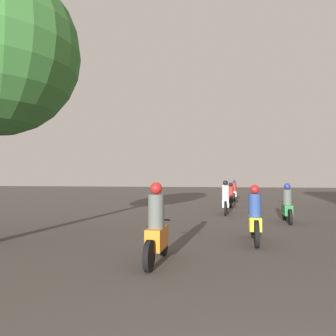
# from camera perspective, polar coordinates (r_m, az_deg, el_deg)

# --- Properties ---
(motorcycle_orange) EXTENTS (0.60, 1.85, 1.61)m
(motorcycle_orange) POSITION_cam_1_polar(r_m,az_deg,el_deg) (6.64, -1.97, -10.87)
(motorcycle_orange) COLOR black
(motorcycle_orange) RESTS_ON ground_plane
(motorcycle_yellow) EXTENTS (0.60, 2.08, 1.52)m
(motorcycle_yellow) POSITION_cam_1_polar(r_m,az_deg,el_deg) (9.00, 14.88, -8.62)
(motorcycle_yellow) COLOR black
(motorcycle_yellow) RESTS_ON ground_plane
(motorcycle_green) EXTENTS (0.60, 1.90, 1.50)m
(motorcycle_green) POSITION_cam_1_polar(r_m,az_deg,el_deg) (13.34, 20.04, -6.37)
(motorcycle_green) COLOR black
(motorcycle_green) RESTS_ON ground_plane
(motorcycle_silver) EXTENTS (0.60, 2.01, 1.58)m
(motorcycle_silver) POSITION_cam_1_polar(r_m,az_deg,el_deg) (15.71, 10.00, -5.59)
(motorcycle_silver) COLOR black
(motorcycle_silver) RESTS_ON ground_plane
(motorcycle_black) EXTENTS (0.60, 1.91, 1.44)m
(motorcycle_black) POSITION_cam_1_polar(r_m,az_deg,el_deg) (19.51, 10.88, -5.00)
(motorcycle_black) COLOR black
(motorcycle_black) RESTS_ON ground_plane
(motorcycle_white) EXTENTS (0.60, 1.98, 1.55)m
(motorcycle_white) POSITION_cam_1_polar(r_m,az_deg,el_deg) (24.85, 11.46, -4.17)
(motorcycle_white) COLOR black
(motorcycle_white) RESTS_ON ground_plane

